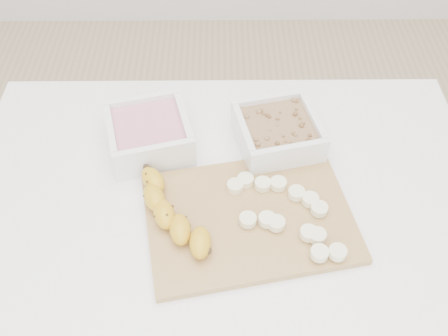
{
  "coord_description": "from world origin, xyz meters",
  "views": [
    {
      "loc": [
        -0.0,
        -0.56,
        1.5
      ],
      "look_at": [
        0.0,
        0.03,
        0.81
      ],
      "focal_mm": 40.0,
      "sensor_mm": 36.0,
      "label": 1
    }
  ],
  "objects_px": {
    "bowl_yogurt": "(149,134)",
    "cutting_board": "(249,217)",
    "table": "(224,229)",
    "bowl_granola": "(278,133)",
    "banana": "(173,214)"
  },
  "relations": [
    {
      "from": "bowl_yogurt",
      "to": "cutting_board",
      "type": "relative_size",
      "value": 0.52
    },
    {
      "from": "table",
      "to": "cutting_board",
      "type": "relative_size",
      "value": 2.73
    },
    {
      "from": "table",
      "to": "bowl_yogurt",
      "type": "relative_size",
      "value": 5.22
    },
    {
      "from": "bowl_granola",
      "to": "cutting_board",
      "type": "relative_size",
      "value": 0.51
    },
    {
      "from": "table",
      "to": "bowl_granola",
      "type": "bearing_deg",
      "value": 52.41
    },
    {
      "from": "cutting_board",
      "to": "banana",
      "type": "relative_size",
      "value": 1.71
    },
    {
      "from": "cutting_board",
      "to": "banana",
      "type": "bearing_deg",
      "value": -176.08
    },
    {
      "from": "bowl_granola",
      "to": "banana",
      "type": "relative_size",
      "value": 0.87
    },
    {
      "from": "banana",
      "to": "table",
      "type": "bearing_deg",
      "value": 7.91
    },
    {
      "from": "bowl_yogurt",
      "to": "bowl_granola",
      "type": "relative_size",
      "value": 1.02
    },
    {
      "from": "bowl_yogurt",
      "to": "cutting_board",
      "type": "bearing_deg",
      "value": -43.48
    },
    {
      "from": "bowl_granola",
      "to": "cutting_board",
      "type": "xyz_separation_m",
      "value": [
        -0.06,
        -0.18,
        -0.03
      ]
    },
    {
      "from": "table",
      "to": "cutting_board",
      "type": "height_order",
      "value": "cutting_board"
    },
    {
      "from": "table",
      "to": "banana",
      "type": "bearing_deg",
      "value": -149.9
    },
    {
      "from": "table",
      "to": "bowl_granola",
      "type": "xyz_separation_m",
      "value": [
        0.11,
        0.14,
        0.13
      ]
    }
  ]
}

